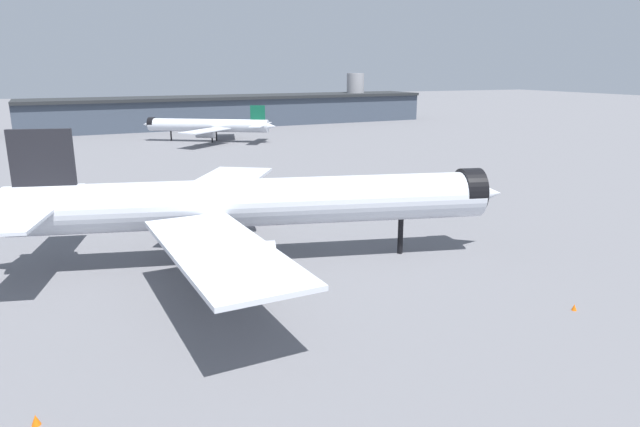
{
  "coord_description": "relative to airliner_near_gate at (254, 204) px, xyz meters",
  "views": [
    {
      "loc": [
        -15.53,
        -63.93,
        23.69
      ],
      "look_at": [
        10.86,
        -1.25,
        5.89
      ],
      "focal_mm": 31.24,
      "sensor_mm": 36.0,
      "label": 1
    }
  ],
  "objects": [
    {
      "name": "traffic_cone_wingtip",
      "position": [
        25.48,
        -26.75,
        -7.2
      ],
      "size": [
        0.53,
        0.53,
        0.66
      ],
      "primitive_type": "cone",
      "color": "#F2600C",
      "rests_on": "ground"
    },
    {
      "name": "traffic_cone_near_nose",
      "position": [
        -23.37,
        -26.43,
        -7.13
      ],
      "size": [
        0.62,
        0.62,
        0.78
      ],
      "primitive_type": "cone",
      "color": "#F2600C",
      "rests_on": "ground"
    },
    {
      "name": "service_truck_front",
      "position": [
        -28.18,
        28.1,
        -5.93
      ],
      "size": [
        5.75,
        5.19,
        3.0
      ],
      "rotation": [
        0.0,
        0.0,
        0.66
      ],
      "color": "black",
      "rests_on": "ground"
    },
    {
      "name": "terminal_building",
      "position": [
        44.18,
        170.37,
        -1.09
      ],
      "size": [
        170.72,
        34.79,
        21.44
      ],
      "rotation": [
        0.0,
        0.0,
        0.06
      ],
      "color": "#3D4756",
      "rests_on": "ground"
    },
    {
      "name": "ground",
      "position": [
        -2.79,
        -0.67,
        -7.52
      ],
      "size": [
        900.0,
        900.0,
        0.0
      ],
      "primitive_type": "plane",
      "color": "slate"
    },
    {
      "name": "airliner_near_gate",
      "position": [
        0.0,
        0.0,
        0.0
      ],
      "size": [
        64.46,
        57.92,
        17.09
      ],
      "rotation": [
        0.0,
        0.0,
        -0.23
      ],
      "color": "silver",
      "rests_on": "ground"
    },
    {
      "name": "baggage_tug_wing",
      "position": [
        24.81,
        28.4,
        -6.55
      ],
      "size": [
        2.88,
        3.57,
        1.85
      ],
      "rotation": [
        0.0,
        0.0,
        4.31
      ],
      "color": "black",
      "rests_on": "ground"
    },
    {
      "name": "airliner_far_taxiway",
      "position": [
        19.59,
        120.16,
        -2.2
      ],
      "size": [
        41.6,
        37.31,
        12.09
      ],
      "rotation": [
        0.0,
        0.0,
        2.6
      ],
      "color": "silver",
      "rests_on": "ground"
    }
  ]
}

